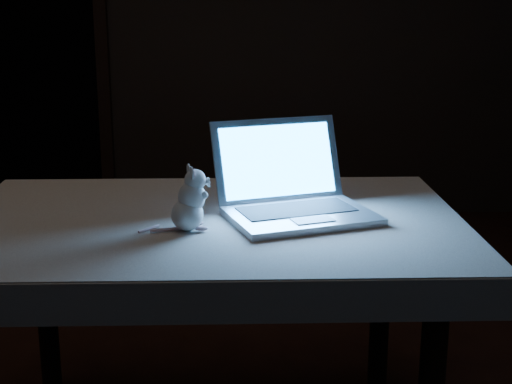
# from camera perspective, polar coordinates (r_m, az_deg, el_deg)

# --- Properties ---
(back_wall) EXTENTS (4.50, 0.04, 2.60)m
(back_wall) POSITION_cam_1_polar(r_m,az_deg,el_deg) (4.87, -4.61, 13.38)
(back_wall) COLOR black
(back_wall) RESTS_ON ground
(doorway) EXTENTS (1.06, 0.36, 2.13)m
(doorway) POSITION_cam_1_polar(r_m,az_deg,el_deg) (5.10, -17.15, 10.20)
(doorway) COLOR black
(doorway) RESTS_ON back_wall
(table) EXTENTS (1.45, 0.97, 0.76)m
(table) POSITION_cam_1_polar(r_m,az_deg,el_deg) (2.38, -3.44, -10.96)
(table) COLOR black
(table) RESTS_ON floor
(tablecloth) EXTENTS (1.76, 1.42, 0.11)m
(tablecloth) POSITION_cam_1_polar(r_m,az_deg,el_deg) (2.21, -3.84, -3.72)
(tablecloth) COLOR beige
(tablecloth) RESTS_ON table
(laptop) EXTENTS (0.52, 0.49, 0.29)m
(laptop) POSITION_cam_1_polar(r_m,az_deg,el_deg) (2.19, 3.54, 1.46)
(laptop) COLOR #AEAEB3
(laptop) RESTS_ON tablecloth
(plush_mouse) EXTENTS (0.16, 0.16, 0.19)m
(plush_mouse) POSITION_cam_1_polar(r_m,az_deg,el_deg) (2.11, -5.34, -0.50)
(plush_mouse) COLOR silver
(plush_mouse) RESTS_ON tablecloth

